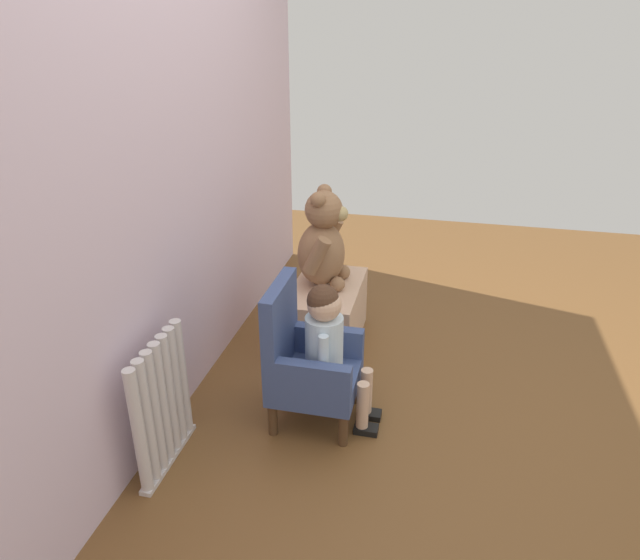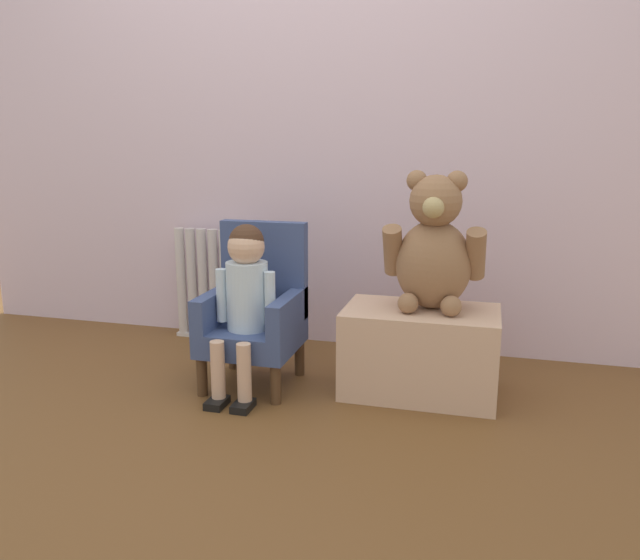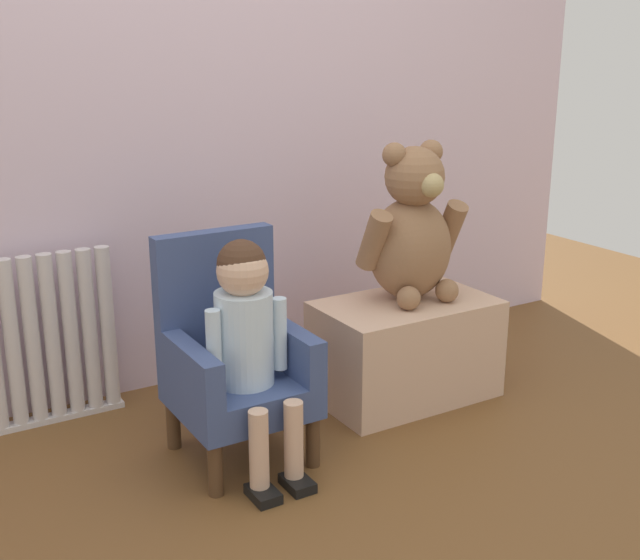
{
  "view_description": "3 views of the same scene",
  "coord_description": "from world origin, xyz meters",
  "px_view_note": "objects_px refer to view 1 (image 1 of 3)",
  "views": [
    {
      "loc": [
        -2.17,
        0.02,
        1.73
      ],
      "look_at": [
        0.36,
        0.6,
        0.53
      ],
      "focal_mm": 32.0,
      "sensor_mm": 36.0,
      "label": 1
    },
    {
      "loc": [
        0.89,
        -1.81,
        1.03
      ],
      "look_at": [
        0.25,
        0.53,
        0.47
      ],
      "focal_mm": 35.0,
      "sensor_mm": 36.0,
      "label": 2
    },
    {
      "loc": [
        -0.98,
        -1.5,
        1.23
      ],
      "look_at": [
        0.29,
        0.62,
        0.49
      ],
      "focal_mm": 45.0,
      "sensor_mm": 36.0,
      "label": 3
    }
  ],
  "objects_px": {
    "child_armchair": "(305,360)",
    "radiator": "(162,405)",
    "large_teddy_bear": "(323,243)",
    "child_figure": "(329,337)",
    "low_bench": "(326,314)"
  },
  "relations": [
    {
      "from": "large_teddy_bear",
      "to": "child_figure",
      "type": "bearing_deg",
      "value": -165.17
    },
    {
      "from": "child_armchair",
      "to": "radiator",
      "type": "bearing_deg",
      "value": 130.2
    },
    {
      "from": "child_armchair",
      "to": "child_figure",
      "type": "relative_size",
      "value": 0.98
    },
    {
      "from": "radiator",
      "to": "large_teddy_bear",
      "type": "distance_m",
      "value": 1.26
    },
    {
      "from": "child_armchair",
      "to": "large_teddy_bear",
      "type": "xyz_separation_m",
      "value": [
        0.73,
        0.08,
        0.29
      ]
    },
    {
      "from": "radiator",
      "to": "child_figure",
      "type": "relative_size",
      "value": 0.83
    },
    {
      "from": "child_armchair",
      "to": "large_teddy_bear",
      "type": "relative_size",
      "value": 1.23
    },
    {
      "from": "low_bench",
      "to": "radiator",
      "type": "bearing_deg",
      "value": 158.14
    },
    {
      "from": "child_armchair",
      "to": "low_bench",
      "type": "distance_m",
      "value": 0.71
    },
    {
      "from": "low_bench",
      "to": "large_teddy_bear",
      "type": "xyz_separation_m",
      "value": [
        0.04,
        0.03,
        0.42
      ]
    },
    {
      "from": "radiator",
      "to": "large_teddy_bear",
      "type": "xyz_separation_m",
      "value": [
        1.15,
        -0.42,
        0.31
      ]
    },
    {
      "from": "child_armchair",
      "to": "low_bench",
      "type": "relative_size",
      "value": 1.1
    },
    {
      "from": "child_figure",
      "to": "low_bench",
      "type": "xyz_separation_m",
      "value": [
        0.69,
        0.16,
        -0.27
      ]
    },
    {
      "from": "radiator",
      "to": "low_bench",
      "type": "height_order",
      "value": "radiator"
    },
    {
      "from": "child_figure",
      "to": "child_armchair",
      "type": "bearing_deg",
      "value": 90.0
    }
  ]
}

